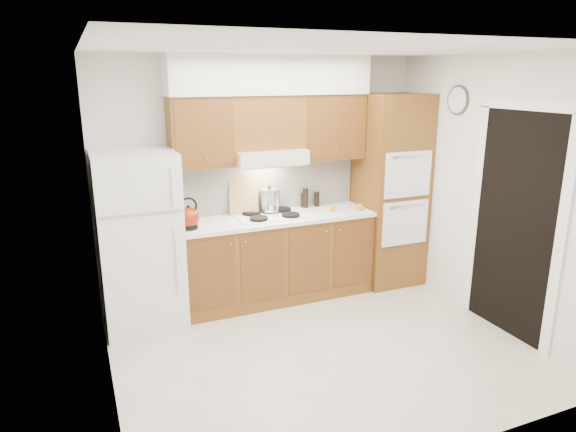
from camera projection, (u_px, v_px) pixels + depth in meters
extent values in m
plane|color=#BEB6A6|center=(322.00, 348.00, 4.66)|extent=(3.60, 3.60, 0.00)
plane|color=white|center=(328.00, 48.00, 3.97)|extent=(3.60, 3.60, 0.00)
cube|color=silver|center=(263.00, 178.00, 5.65)|extent=(3.60, 0.02, 2.60)
cube|color=silver|center=(99.00, 235.00, 3.64)|extent=(0.02, 3.00, 2.60)
cube|color=silver|center=(490.00, 192.00, 4.99)|extent=(0.02, 3.00, 2.60)
cube|color=white|center=(140.00, 241.00, 4.92)|extent=(0.75, 0.72, 1.72)
cube|color=brown|center=(276.00, 259.00, 5.62)|extent=(2.11, 0.60, 0.90)
cube|color=white|center=(276.00, 218.00, 5.48)|extent=(2.13, 0.62, 0.04)
cube|color=white|center=(266.00, 185.00, 5.67)|extent=(2.11, 0.03, 0.56)
cube|color=brown|center=(390.00, 191.00, 5.95)|extent=(0.70, 0.65, 2.20)
cube|color=brown|center=(201.00, 132.00, 5.09)|extent=(0.63, 0.33, 0.70)
cube|color=brown|center=(329.00, 127.00, 5.62)|extent=(0.73, 0.33, 0.70)
cube|color=silver|center=(268.00, 156.00, 5.37)|extent=(0.75, 0.45, 0.15)
cube|color=brown|center=(266.00, 122.00, 5.33)|extent=(0.75, 0.33, 0.55)
cube|color=silver|center=(270.00, 75.00, 5.20)|extent=(2.13, 0.36, 0.40)
cube|color=white|center=(271.00, 216.00, 5.48)|extent=(0.74, 0.50, 0.01)
cube|color=black|center=(514.00, 226.00, 4.74)|extent=(0.02, 0.90, 2.10)
cylinder|color=#3F3833|center=(458.00, 100.00, 5.25)|extent=(0.02, 0.30, 0.30)
sphere|color=maroon|center=(189.00, 218.00, 5.00)|extent=(0.21, 0.21, 0.21)
cube|color=tan|center=(244.00, 196.00, 5.49)|extent=(0.32, 0.20, 0.40)
cylinder|color=silver|center=(270.00, 200.00, 5.57)|extent=(0.23, 0.23, 0.23)
cylinder|color=black|center=(305.00, 198.00, 5.82)|extent=(0.08, 0.08, 0.22)
cylinder|color=black|center=(303.00, 200.00, 5.82)|extent=(0.06, 0.06, 0.16)
cylinder|color=black|center=(317.00, 199.00, 5.88)|extent=(0.08, 0.08, 0.17)
sphere|color=orange|center=(360.00, 207.00, 5.71)|extent=(0.10, 0.10, 0.08)
sphere|color=orange|center=(332.00, 208.00, 5.66)|extent=(0.09, 0.09, 0.07)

